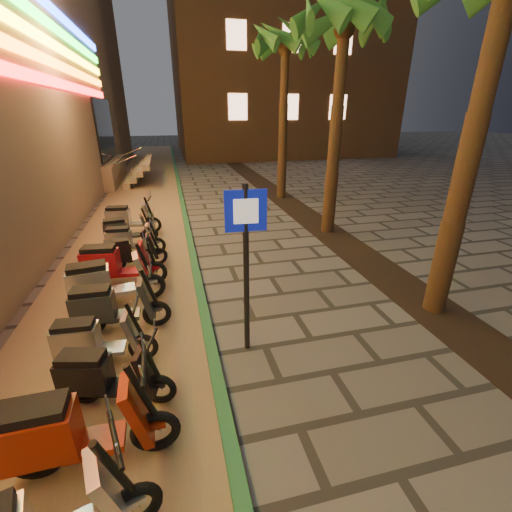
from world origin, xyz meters
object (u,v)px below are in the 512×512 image
object	(u,v)px
scooter_12	(124,230)
scooter_13	(127,218)
scooter_4	(68,432)
scooter_7	(109,307)
scooter_5	(103,376)
scooter_10	(128,252)
scooter_6	(93,340)
scooter_8	(105,282)
scooter_11	(128,240)
scooter_9	(114,264)
pedestrian_sign	(246,249)

from	to	relation	value
scooter_12	scooter_13	bearing A→B (deg)	80.69
scooter_4	scooter_7	distance (m)	2.65
scooter_5	scooter_13	world-z (taller)	scooter_13
scooter_10	scooter_12	distance (m)	1.82
scooter_5	scooter_4	bearing A→B (deg)	-88.57
scooter_6	scooter_7	distance (m)	0.90
scooter_4	scooter_8	distance (m)	3.57
scooter_5	scooter_10	xyz separation A→B (m)	(-0.09, 4.46, -0.00)
scooter_6	scooter_12	bearing A→B (deg)	94.84
scooter_12	scooter_5	bearing A→B (deg)	-96.77
scooter_11	scooter_13	size ratio (longest dim) A/B	0.91
scooter_13	scooter_9	bearing A→B (deg)	-83.18
scooter_9	scooter_13	size ratio (longest dim) A/B	1.07
scooter_9	scooter_5	bearing A→B (deg)	-79.02
scooter_12	scooter_13	xyz separation A→B (m)	(-0.01, 1.10, 0.05)
scooter_12	scooter_8	bearing A→B (deg)	-99.79
scooter_8	scooter_9	distance (m)	0.92
scooter_10	scooter_11	bearing A→B (deg)	85.08
scooter_6	scooter_9	xyz separation A→B (m)	(-0.03, 2.73, 0.10)
pedestrian_sign	scooter_13	world-z (taller)	pedestrian_sign
scooter_6	scooter_10	size ratio (longest dim) A/B	0.99
scooter_6	scooter_8	distance (m)	1.81
scooter_13	scooter_12	bearing A→B (deg)	-83.66
scooter_5	scooter_7	size ratio (longest dim) A/B	0.91
scooter_6	scooter_11	bearing A→B (deg)	92.46
scooter_5	scooter_9	distance (m)	3.60
scooter_5	scooter_7	xyz separation A→B (m)	(-0.15, 1.75, 0.05)
scooter_9	scooter_10	bearing A→B (deg)	82.94
scooter_7	scooter_8	bearing A→B (deg)	102.74
pedestrian_sign	scooter_8	bearing A→B (deg)	144.95
scooter_9	scooter_10	size ratio (longest dim) A/B	1.20
pedestrian_sign	scooter_7	xyz separation A→B (m)	(-2.25, 1.05, -1.28)
scooter_5	scooter_8	bearing A→B (deg)	110.85
scooter_6	scooter_8	xyz separation A→B (m)	(-0.08, 1.81, 0.10)
scooter_4	scooter_7	bearing A→B (deg)	87.46
scooter_6	scooter_9	distance (m)	2.73
scooter_6	scooter_9	bearing A→B (deg)	94.39
scooter_10	scooter_6	bearing A→B (deg)	-102.26
scooter_9	scooter_13	distance (m)	3.76
scooter_8	scooter_13	world-z (taller)	scooter_8
pedestrian_sign	scooter_13	distance (m)	7.21
scooter_6	scooter_9	world-z (taller)	scooter_9
pedestrian_sign	scooter_5	bearing A→B (deg)	-157.75
scooter_6	scooter_4	bearing A→B (deg)	-83.78
scooter_8	scooter_10	distance (m)	1.81
scooter_4	scooter_8	size ratio (longest dim) A/B	0.99
scooter_10	scooter_12	xyz separation A→B (m)	(-0.27, 1.80, 0.01)
scooter_7	scooter_9	size ratio (longest dim) A/B	0.91
scooter_10	scooter_12	size ratio (longest dim) A/B	0.98
scooter_7	scooter_10	bearing A→B (deg)	89.69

